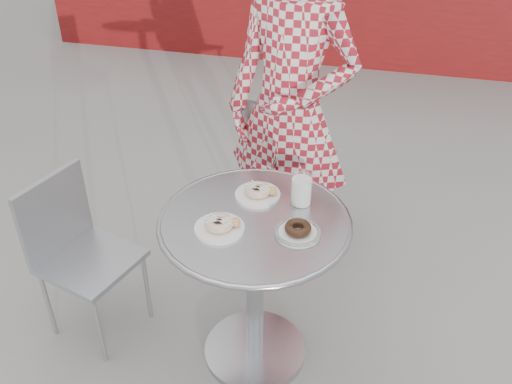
% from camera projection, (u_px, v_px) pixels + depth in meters
% --- Properties ---
extents(ground, '(60.00, 60.00, 0.00)m').
position_uv_depth(ground, '(256.00, 352.00, 2.66)').
color(ground, '#A19E99').
rests_on(ground, ground).
extents(bistro_table, '(0.77, 0.77, 0.78)m').
position_uv_depth(bistro_table, '(255.00, 256.00, 2.33)').
color(bistro_table, silver).
rests_on(bistro_table, ground).
extents(chair_far, '(0.48, 0.49, 0.89)m').
position_uv_depth(chair_far, '(288.00, 191.00, 3.28)').
color(chair_far, '#9FA2A7').
rests_on(chair_far, ground).
extents(chair_left, '(0.47, 0.47, 0.79)m').
position_uv_depth(chair_left, '(95.00, 286.00, 2.67)').
color(chair_left, '#9FA2A7').
rests_on(chair_left, ground).
extents(seated_person, '(0.75, 0.59, 1.80)m').
position_uv_depth(seated_person, '(291.00, 112.00, 2.72)').
color(seated_person, maroon).
rests_on(seated_person, ground).
extents(plate_far, '(0.19, 0.19, 0.05)m').
position_uv_depth(plate_far, '(259.00, 192.00, 2.34)').
color(plate_far, white).
rests_on(plate_far, bistro_table).
extents(plate_near, '(0.19, 0.19, 0.05)m').
position_uv_depth(plate_near, '(220.00, 225.00, 2.16)').
color(plate_near, white).
rests_on(plate_near, bistro_table).
extents(plate_checker, '(0.18, 0.18, 0.05)m').
position_uv_depth(plate_checker, '(298.00, 231.00, 2.14)').
color(plate_checker, white).
rests_on(plate_checker, bistro_table).
extents(milk_cup, '(0.09, 0.09, 0.14)m').
position_uv_depth(milk_cup, '(301.00, 190.00, 2.28)').
color(milk_cup, white).
rests_on(milk_cup, bistro_table).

